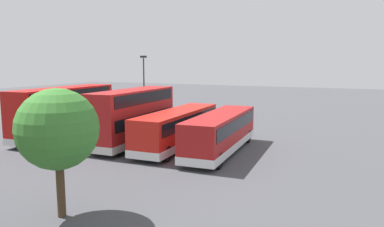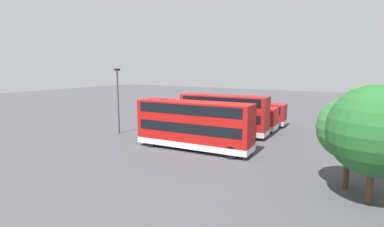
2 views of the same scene
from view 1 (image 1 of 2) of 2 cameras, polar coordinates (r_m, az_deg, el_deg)
name	(u,v)px [view 1 (image 1 of 2)]	position (r m, az deg, el deg)	size (l,w,h in m)	color
ground_plane	(186,127)	(38.64, -0.96, -2.08)	(140.00, 140.00, 0.00)	#47474C
bus_single_deck_near_end	(221,131)	(27.43, 4.56, -2.80)	(3.27, 11.32, 2.95)	#A51919
bus_single_deck_second	(178,127)	(29.12, -2.22, -2.15)	(3.09, 11.52, 2.95)	red
bus_double_decker_third	(133,115)	(30.27, -9.20, -0.28)	(3.16, 10.21, 4.55)	#A51919
bus_single_deck_fourth	(108,121)	(32.90, -13.09, -1.19)	(3.22, 10.33, 2.95)	#B71411
bus_double_decker_fifth	(65,111)	(34.59, -19.32, 0.40)	(3.20, 11.29, 4.55)	#B71411
car_hatchback_silver	(219,118)	(39.89, 4.21, -0.76)	(2.75, 4.62, 1.43)	silver
lamp_post_tall	(144,83)	(42.10, -7.54, 4.76)	(0.70, 0.30, 7.53)	#38383D
tree_midright	(58,130)	(16.56, -20.29, -2.37)	(3.51, 3.51, 5.68)	#4C3823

